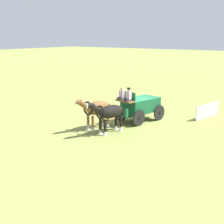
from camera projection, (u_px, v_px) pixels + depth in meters
ground_plane at (140, 121)px, 23.08m from camera, size 220.00×220.00×0.00m
show_wagon at (139, 106)px, 22.69m from camera, size 5.77×2.47×2.74m
draft_horse_near at (109, 113)px, 19.84m from camera, size 3.01×1.25×2.23m
draft_horse_off at (96, 109)px, 20.78m from camera, size 2.95×1.31×2.27m
sponsor_banner at (208, 111)px, 23.83m from camera, size 3.16×0.65×1.10m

